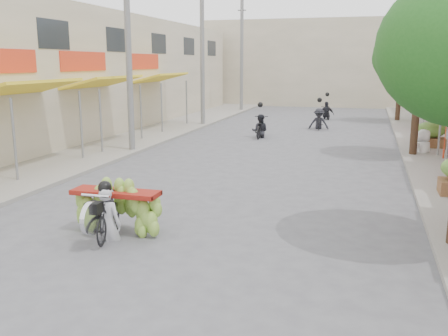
% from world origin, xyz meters
% --- Properties ---
extents(ground, '(120.00, 120.00, 0.00)m').
position_xyz_m(ground, '(0.00, 0.00, 0.00)').
color(ground, '#5A5A5F').
rests_on(ground, ground).
extents(sidewalk_left, '(4.00, 60.00, 0.12)m').
position_xyz_m(sidewalk_left, '(-7.00, 15.00, 0.06)').
color(sidewalk_left, gray).
rests_on(sidewalk_left, ground).
extents(shophouse_row_left, '(9.77, 40.00, 6.00)m').
position_xyz_m(shophouse_row_left, '(-11.98, 13.98, 3.00)').
color(shophouse_row_left, '#C1B499').
rests_on(shophouse_row_left, ground).
extents(far_building, '(20.00, 6.00, 7.00)m').
position_xyz_m(far_building, '(0.00, 38.00, 3.50)').
color(far_building, '#C1B499').
rests_on(far_building, ground).
extents(utility_pole_mid, '(0.60, 0.24, 8.00)m').
position_xyz_m(utility_pole_mid, '(-5.40, 12.00, 4.03)').
color(utility_pole_mid, slate).
rests_on(utility_pole_mid, ground).
extents(utility_pole_far, '(0.60, 0.24, 8.00)m').
position_xyz_m(utility_pole_far, '(-5.40, 21.00, 4.03)').
color(utility_pole_far, slate).
rests_on(utility_pole_far, ground).
extents(utility_pole_back, '(0.60, 0.24, 8.00)m').
position_xyz_m(utility_pole_back, '(-5.40, 30.00, 4.03)').
color(utility_pole_back, slate).
rests_on(utility_pole_back, ground).
extents(street_tree_mid, '(3.40, 3.40, 5.25)m').
position_xyz_m(street_tree_mid, '(5.40, 14.00, 3.78)').
color(street_tree_mid, '#3A2719').
rests_on(street_tree_mid, ground).
extents(street_tree_far, '(3.40, 3.40, 5.25)m').
position_xyz_m(street_tree_far, '(5.40, 26.00, 3.78)').
color(street_tree_far, '#3A2719').
rests_on(street_tree_far, ground).
extents(produce_crate_far, '(1.20, 0.88, 1.16)m').
position_xyz_m(produce_crate_far, '(6.20, 16.00, 0.71)').
color(produce_crate_far, brown).
rests_on(produce_crate_far, ground).
extents(banana_motorbike, '(2.20, 1.82, 2.05)m').
position_xyz_m(banana_motorbike, '(-1.33, 2.83, 0.69)').
color(banana_motorbike, black).
rests_on(banana_motorbike, ground).
extents(market_umbrella, '(2.37, 2.37, 1.66)m').
position_xyz_m(market_umbrella, '(5.86, 9.60, 2.43)').
color(market_umbrella, '#B53118').
rests_on(market_umbrella, ground).
extents(pedestrian, '(1.02, 0.97, 1.81)m').
position_xyz_m(pedestrian, '(5.81, 14.51, 1.02)').
color(pedestrian, white).
rests_on(pedestrian, ground).
extents(bg_motorbike_a, '(0.83, 1.81, 1.95)m').
position_xyz_m(bg_motorbike_a, '(-1.29, 17.37, 0.73)').
color(bg_motorbike_a, black).
rests_on(bg_motorbike_a, ground).
extents(bg_motorbike_b, '(1.11, 1.89, 1.95)m').
position_xyz_m(bg_motorbike_b, '(1.13, 21.28, 0.83)').
color(bg_motorbike_b, black).
rests_on(bg_motorbike_b, ground).
extents(bg_motorbike_c, '(1.09, 1.51, 1.95)m').
position_xyz_m(bg_motorbike_c, '(1.13, 26.31, 0.84)').
color(bg_motorbike_c, black).
rests_on(bg_motorbike_c, ground).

